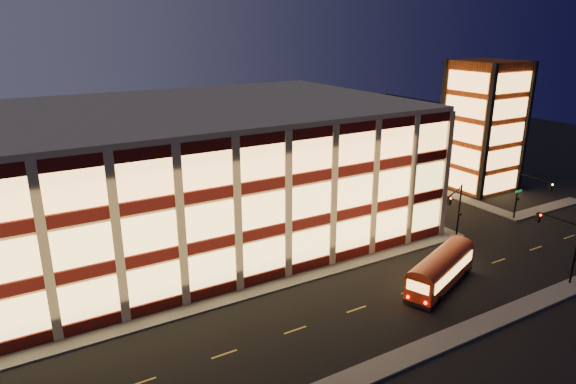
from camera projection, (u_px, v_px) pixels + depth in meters
ground at (279, 291)px, 45.74m from camera, size 200.00×200.00×0.00m
sidewalk_office_south at (244, 294)px, 45.07m from camera, size 54.00×2.00×0.15m
sidewalk_office_east at (362, 196)px, 70.77m from camera, size 2.00×30.00×0.15m
sidewalk_tower_south at (545, 209)px, 65.96m from camera, size 14.00×2.00×0.15m
sidewalk_tower_west at (421, 184)px, 76.12m from camera, size 2.00×30.00×0.15m
sidewalk_near at (373, 371)px, 35.10m from camera, size 100.00×2.00×0.15m
office_building at (179, 173)px, 55.88m from camera, size 50.45×30.45×14.50m
stair_tower at (483, 126)px, 72.11m from camera, size 8.60×8.60×18.00m
traffic_signal_far at (456, 204)px, 55.44m from camera, size 3.79×1.87×6.00m
traffic_signal_right at (529, 190)px, 60.22m from camera, size 1.20×4.37×6.00m
traffic_signal_near at (562, 237)px, 46.86m from camera, size 0.32×4.45×6.00m
trolley_bus at (441, 268)px, 45.90m from camera, size 10.01×5.81×3.31m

